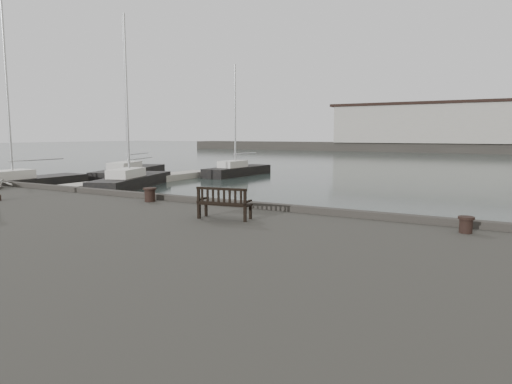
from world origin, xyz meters
TOP-DOWN VIEW (x-y plane):
  - ground at (0.00, 0.00)m, footprint 400.00×400.00m
  - pontoon at (-20.00, 10.00)m, footprint 2.00×24.00m
  - breakwater at (-4.56, 92.00)m, footprint 140.00×9.50m
  - bench at (-1.50, -2.13)m, footprint 1.48×0.70m
  - bollard_left at (-5.40, -0.72)m, footprint 0.57×0.57m
  - bollard_right at (4.21, -0.89)m, footprint 0.42×0.42m
  - yacht_a at (-24.32, 6.99)m, footprint 2.55×9.47m
  - yacht_b at (-24.89, 17.96)m, footprint 6.03×11.06m
  - yacht_c at (-18.84, 12.06)m, footprint 5.19×9.56m
  - yacht_d at (-17.29, 24.03)m, footprint 2.56×8.41m

SIDE VIEW (x-z plane):
  - ground at x=0.00m, z-range 0.00..0.00m
  - yacht_d at x=-17.29m, z-range -5.09..5.56m
  - yacht_a at x=-24.32m, z-range -6.24..6.72m
  - yacht_c at x=-18.84m, z-range -6.06..6.55m
  - yacht_b at x=-24.89m, z-range -6.90..7.40m
  - pontoon at x=-20.00m, z-range 0.00..0.50m
  - bollard_right at x=4.21m, z-range 1.56..1.94m
  - bollard_left at x=-5.40m, z-range 1.56..2.02m
  - bench at x=-1.50m, z-range 1.41..2.23m
  - breakwater at x=-4.56m, z-range -1.80..10.40m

